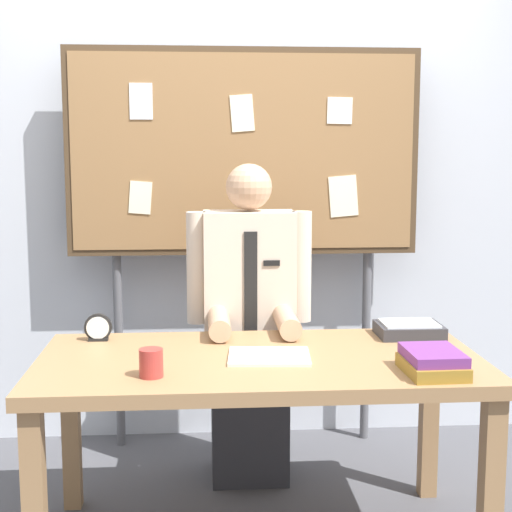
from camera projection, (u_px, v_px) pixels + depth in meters
back_wall at (242, 176)px, 3.85m from camera, size 6.40×0.08×2.70m
desk at (260, 379)px, 2.78m from camera, size 1.63×0.82×0.73m
person at (249, 335)px, 3.36m from camera, size 0.55×0.56×1.42m
bulletin_board at (244, 157)px, 3.64m from camera, size 1.71×0.09×1.97m
book_stack at (433, 362)px, 2.56m from camera, size 0.20×0.26×0.08m
open_notebook at (269, 357)px, 2.75m from camera, size 0.31×0.26×0.01m
desk_clock at (98, 329)px, 3.00m from camera, size 0.11×0.04×0.11m
coffee_mug at (151, 363)px, 2.52m from camera, size 0.08×0.08×0.10m
paper_tray at (409, 329)px, 3.08m from camera, size 0.26×0.20×0.06m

